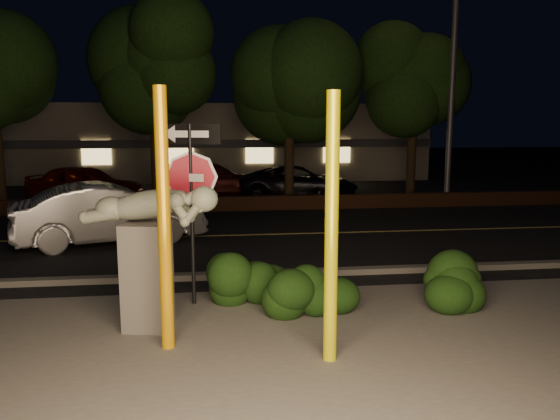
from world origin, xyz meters
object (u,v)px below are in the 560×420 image
object	(u,v)px
signpost	(191,178)
silver_sedan	(110,214)
yellow_pole_right	(331,231)
streetlight	(449,29)
sculpture	(148,242)
parked_car_darkred	(212,180)
yellow_pole_left	(164,222)
parked_car_red	(85,184)
parked_car_dark	(299,182)

from	to	relation	value
signpost	silver_sedan	bearing A→B (deg)	131.68
yellow_pole_right	streetlight	size ratio (longest dim) A/B	0.32
sculpture	parked_car_darkred	distance (m)	14.82
yellow_pole_right	silver_sedan	bearing A→B (deg)	118.48
silver_sedan	parked_car_darkred	xyz separation A→B (m)	(2.62, 8.68, -0.08)
yellow_pole_left	parked_car_red	distance (m)	14.95
sculpture	silver_sedan	bearing A→B (deg)	116.78
streetlight	yellow_pole_left	bearing A→B (deg)	-132.76
yellow_pole_right	parked_car_red	distance (m)	16.28
yellow_pole_right	parked_car_darkred	xyz separation A→B (m)	(-1.47, 16.21, -1.04)
parked_car_darkred	signpost	bearing A→B (deg)	172.42
parked_car_red	yellow_pole_right	bearing A→B (deg)	-142.99
yellow_pole_left	parked_car_red	bearing A→B (deg)	106.33
streetlight	parked_car_darkred	xyz separation A→B (m)	(-8.50, 3.45, -5.67)
yellow_pole_left	signpost	world-z (taller)	yellow_pole_left
sculpture	parked_car_dark	distance (m)	14.37
parked_car_red	streetlight	bearing A→B (deg)	-85.26
signpost	parked_car_darkred	world-z (taller)	signpost
streetlight	parked_car_red	bearing A→B (deg)	164.98
sculpture	signpost	bearing A→B (deg)	70.82
yellow_pole_left	parked_car_dark	size ratio (longest dim) A/B	0.75
sculpture	streetlight	world-z (taller)	streetlight
sculpture	parked_car_red	world-z (taller)	sculpture
yellow_pole_left	yellow_pole_right	world-z (taller)	yellow_pole_left
sculpture	streetlight	bearing A→B (deg)	61.69
yellow_pole_right	sculpture	distance (m)	2.85
yellow_pole_left	parked_car_darkred	xyz separation A→B (m)	(0.66, 15.55, -1.08)
streetlight	sculpture	bearing A→B (deg)	-135.54
streetlight	silver_sedan	bearing A→B (deg)	-160.45
yellow_pole_right	signpost	distance (m)	3.09
sculpture	parked_car_red	xyz separation A→B (m)	(-3.89, 13.53, -0.61)
signpost	silver_sedan	size ratio (longest dim) A/B	0.65
yellow_pole_right	parked_car_dark	size ratio (longest dim) A/B	0.73
yellow_pole_left	signpost	bearing A→B (deg)	80.53
yellow_pole_left	signpost	xyz separation A→B (m)	(0.30, 1.80, 0.40)
streetlight	silver_sedan	distance (m)	13.50
sculpture	parked_car_dark	size ratio (longest dim) A/B	0.46
sculpture	parked_car_darkred	xyz separation A→B (m)	(0.96, 14.77, -0.65)
silver_sedan	parked_car_darkred	world-z (taller)	silver_sedan
yellow_pole_left	parked_car_darkred	size ratio (longest dim) A/B	0.74
parked_car_dark	streetlight	bearing A→B (deg)	-110.47
signpost	parked_car_red	xyz separation A→B (m)	(-4.49, 12.51, -1.44)
sculpture	silver_sedan	xyz separation A→B (m)	(-1.66, 6.09, -0.57)
yellow_pole_left	signpost	distance (m)	1.87
parked_car_darkred	parked_car_dark	distance (m)	3.65
signpost	parked_car_dark	size ratio (longest dim) A/B	0.64
silver_sedan	streetlight	bearing A→B (deg)	-83.85
yellow_pole_left	signpost	size ratio (longest dim) A/B	1.16
yellow_pole_left	parked_car_darkred	bearing A→B (deg)	87.57
parked_car_red	parked_car_darkred	size ratio (longest dim) A/B	0.90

